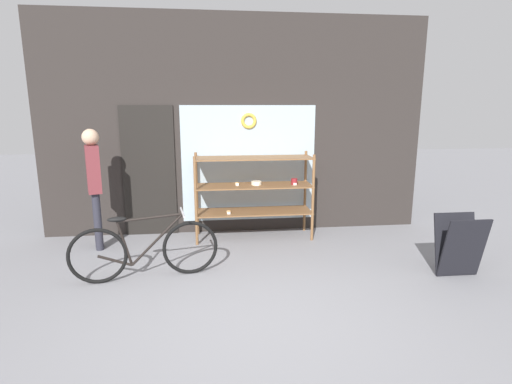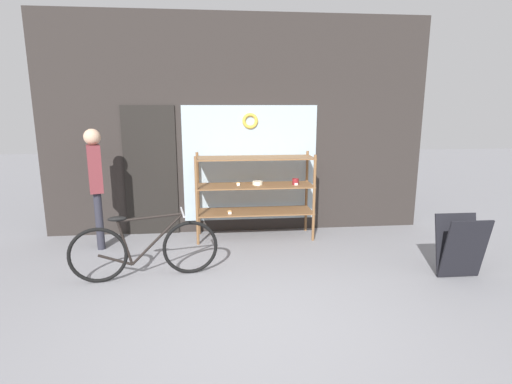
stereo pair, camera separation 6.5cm
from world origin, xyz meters
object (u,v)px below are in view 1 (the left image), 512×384
(display_case, at_px, (254,187))
(pedestrian, at_px, (94,179))
(sandwich_board, at_px, (459,246))
(bicycle, at_px, (145,250))

(display_case, height_order, pedestrian, pedestrian)
(sandwich_board, bearing_deg, pedestrian, 162.48)
(bicycle, relative_size, pedestrian, 1.00)
(display_case, height_order, sandwich_board, display_case)
(display_case, xyz_separation_m, pedestrian, (-2.35, -0.26, 0.23))
(sandwich_board, bearing_deg, display_case, 143.16)
(bicycle, xyz_separation_m, pedestrian, (-0.85, 1.16, 0.69))
(display_case, relative_size, sandwich_board, 2.40)
(bicycle, height_order, pedestrian, pedestrian)
(display_case, distance_m, sandwich_board, 3.00)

